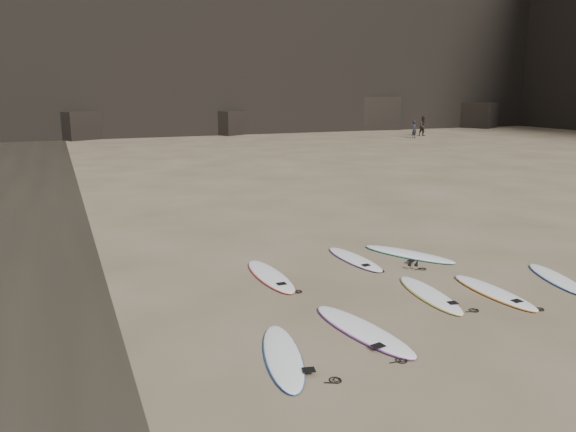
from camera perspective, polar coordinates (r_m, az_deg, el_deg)
The scene contains 11 objects.
ground at distance 12.98m, azimuth 16.57°, elevation -7.77°, with size 240.00×240.00×0.00m, color #897559.
surfboard_0 at distance 9.75m, azimuth -0.53°, elevation -13.99°, with size 0.60×2.50×0.09m, color white.
surfboard_1 at distance 10.77m, azimuth 7.58°, elevation -11.37°, with size 0.66×2.76×0.10m, color white.
surfboard_2 at distance 12.80m, azimuth 14.19°, elevation -7.69°, with size 0.59×2.46×0.09m, color white.
surfboard_3 at distance 13.36m, azimuth 20.16°, elevation -7.23°, with size 0.60×2.48×0.09m, color white.
surfboard_4 at distance 14.83m, azimuth 25.68°, elevation -5.76°, with size 0.56×2.34×0.08m, color white.
surfboard_5 at distance 13.59m, azimuth -1.82°, elevation -6.07°, with size 0.63×2.64×0.10m, color white.
surfboard_6 at distance 15.00m, azimuth 6.77°, elevation -4.34°, with size 0.58×2.42×0.09m, color white.
surfboard_7 at distance 15.67m, azimuth 12.16°, elevation -3.77°, with size 0.64×2.68×0.10m, color white.
person_a at distance 53.58m, azimuth 12.73°, elevation 8.59°, with size 0.58×0.38×1.59m, color black.
person_b at distance 56.08m, azimuth 13.60°, elevation 8.87°, with size 0.91×0.71×1.87m, color black.
Camera 1 is at (-7.83, -9.34, 4.44)m, focal length 35.00 mm.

